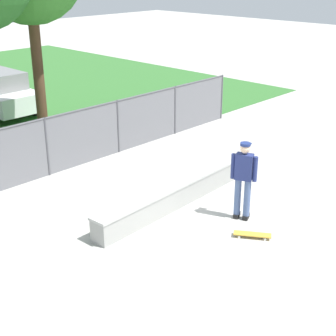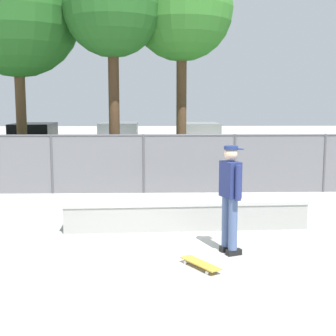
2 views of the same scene
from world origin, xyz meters
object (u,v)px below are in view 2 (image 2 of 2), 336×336
(concrete_ledge, at_px, (186,215))
(tree_near_right, at_px, (113,9))
(skateboard, at_px, (200,264))
(car_silver, at_px, (119,142))
(car_black, at_px, (35,143))
(car_white, at_px, (199,142))
(tree_near_left, at_px, (17,13))
(skateboarder, at_px, (230,194))
(tree_mid, at_px, (182,10))

(concrete_ledge, distance_m, tree_near_right, 7.21)
(skateboard, bearing_deg, car_silver, 99.50)
(car_silver, bearing_deg, tree_near_right, -87.00)
(car_black, bearing_deg, car_white, 0.91)
(skateboard, xyz_separation_m, car_black, (-5.67, 12.67, 0.77))
(skateboard, xyz_separation_m, car_silver, (-2.22, 13.24, 0.77))
(skateboard, distance_m, car_black, 13.90)
(concrete_ledge, bearing_deg, car_black, 118.33)
(skateboard, bearing_deg, tree_near_right, 104.78)
(car_black, bearing_deg, tree_near_left, -80.29)
(concrete_ledge, relative_size, car_white, 1.17)
(concrete_ledge, height_order, car_white, car_white)
(skateboarder, relative_size, tree_near_right, 0.27)
(tree_near_left, bearing_deg, tree_near_right, -14.31)
(concrete_ledge, relative_size, tree_near_right, 0.73)
(tree_mid, bearing_deg, car_black, 141.44)
(skateboard, bearing_deg, car_black, 114.13)
(concrete_ledge, bearing_deg, skateboard, -88.33)
(skateboard, distance_m, car_white, 12.85)
(tree_mid, distance_m, car_white, 6.62)
(tree_near_left, distance_m, car_white, 8.87)
(tree_near_right, relative_size, car_black, 1.60)
(concrete_ledge, distance_m, car_silver, 11.20)
(skateboarder, bearing_deg, tree_near_right, 110.71)
(concrete_ledge, distance_m, car_white, 10.60)
(concrete_ledge, xyz_separation_m, car_black, (-5.61, 10.40, 0.55))
(tree_near_right, bearing_deg, skateboard, -75.22)
(tree_mid, bearing_deg, concrete_ledge, -92.24)
(tree_mid, relative_size, car_black, 1.65)
(concrete_ledge, xyz_separation_m, tree_near_right, (-1.83, 4.93, 4.93))
(car_silver, bearing_deg, tree_near_left, -116.64)
(tree_mid, xyz_separation_m, car_silver, (-2.37, 5.22, -4.49))
(concrete_ledge, bearing_deg, car_white, 83.31)
(tree_mid, relative_size, car_silver, 1.65)
(tree_near_left, relative_size, tree_near_right, 1.07)
(tree_near_left, xyz_separation_m, car_silver, (2.65, 5.29, -4.36))
(tree_near_right, relative_size, car_white, 1.60)
(skateboarder, distance_m, skateboard, 1.31)
(car_black, bearing_deg, concrete_ledge, -61.67)
(tree_near_left, distance_m, car_black, 6.47)
(car_black, xyz_separation_m, car_silver, (3.46, 0.57, 0.00))
(concrete_ledge, xyz_separation_m, skateboard, (0.07, -2.27, -0.22))
(tree_near_left, bearing_deg, skateboard, -58.54)
(skateboard, xyz_separation_m, tree_near_right, (-1.90, 7.20, 5.14))
(skateboarder, height_order, tree_mid, tree_mid)
(tree_near_left, bearing_deg, tree_mid, 0.73)
(tree_near_right, relative_size, car_silver, 1.60)
(skateboarder, relative_size, car_white, 0.44)
(skateboarder, relative_size, tree_mid, 0.26)
(skateboarder, xyz_separation_m, skateboard, (-0.56, -0.70, -0.96))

